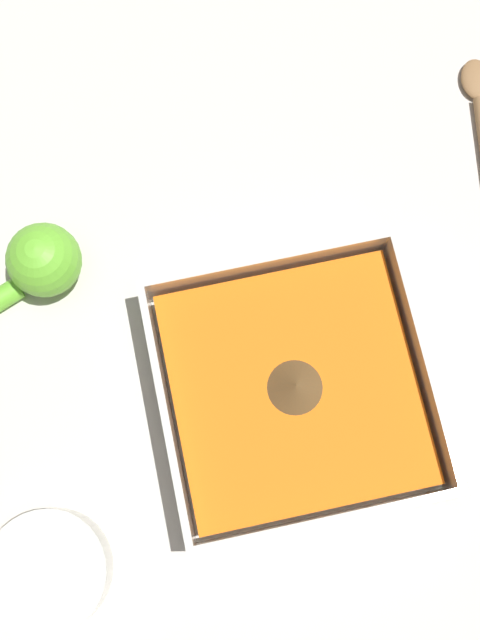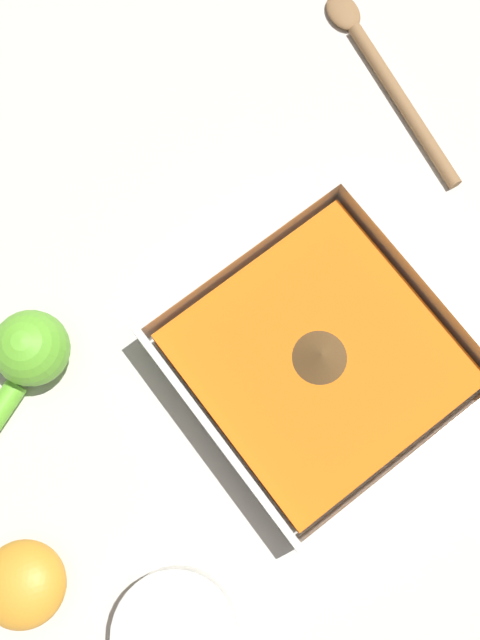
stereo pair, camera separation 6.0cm
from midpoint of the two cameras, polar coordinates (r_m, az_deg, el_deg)
name	(u,v)px [view 1 (the left image)]	position (r m, az deg, el deg)	size (l,w,h in m)	color
ground_plane	(257,419)	(0.61, 4.04, -8.16)	(4.00, 4.00, 0.00)	beige
square_dish	(293,390)	(0.60, 6.90, -5.95)	(0.21, 0.21, 0.05)	silver
spice_bowl	(50,571)	(0.61, -11.52, -18.83)	(0.09, 0.09, 0.03)	silver
lemon_squeezer	(31,270)	(0.62, -13.11, 3.15)	(0.09, 0.17, 0.06)	#6BC633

